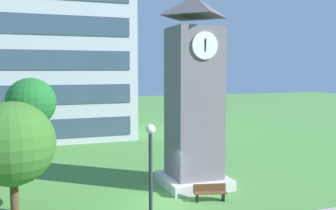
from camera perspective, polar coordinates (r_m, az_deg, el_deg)
ground_plane at (r=21.01m, az=-0.42°, el=-14.37°), size 160.00×160.00×0.00m
office_building at (r=42.15m, az=-20.83°, el=12.77°), size 20.88×10.83×25.60m
clock_tower at (r=22.85m, az=3.93°, el=0.46°), size 3.83×3.83×11.43m
park_bench at (r=21.18m, az=6.34°, el=-12.93°), size 1.86×0.90×0.88m
street_lamp at (r=14.10m, az=-2.63°, el=-10.52°), size 0.36×0.36×5.11m
tree_near_tower at (r=20.12m, az=-22.40°, el=-5.43°), size 4.18×4.18×5.57m
tree_by_building at (r=32.49m, az=-19.95°, el=0.32°), size 4.01×4.01×6.45m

